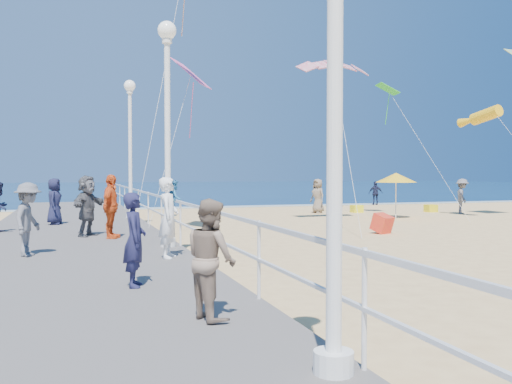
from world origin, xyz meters
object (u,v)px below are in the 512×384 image
object	(u,v)px
beach_chair_right	(431,208)
lamp_post_mid	(167,109)
box_kite	(382,225)
beach_chair_left	(357,209)
beach_walker_a	(462,196)
woman_holding_toddler	(169,218)
beach_umbrella	(396,178)
lamp_post_far	(130,134)
toddler_held	(175,198)
spectator_2	(28,219)
spectator_5	(87,206)
spectator_1	(211,259)
spectator_4	(54,201)
beach_walker_b	(376,193)
beach_walker_c	(318,196)
spectator_3	(111,206)
spectator_0	(135,240)

from	to	relation	value
beach_chair_right	lamp_post_mid	bearing A→B (deg)	-141.67
box_kite	beach_chair_left	world-z (taller)	box_kite
beach_walker_a	beach_chair_left	distance (m)	5.45
lamp_post_mid	beach_chair_left	world-z (taller)	lamp_post_mid
woman_holding_toddler	beach_umbrella	xyz separation A→B (m)	(12.60, 11.73, 0.68)
lamp_post_far	beach_chair_right	bearing A→B (deg)	13.59
toddler_held	box_kite	bearing A→B (deg)	-33.97
spectator_2	spectator_5	world-z (taller)	spectator_5
spectator_1	spectator_4	xyz separation A→B (m)	(-2.15, 13.70, 0.06)
beach_chair_right	beach_chair_left	bearing A→B (deg)	166.80
lamp_post_far	beach_chair_left	bearing A→B (deg)	21.56
spectator_1	beach_chair_left	bearing A→B (deg)	-45.47
beach_walker_b	box_kite	bearing A→B (deg)	76.44
spectator_2	spectator_1	bearing A→B (deg)	-141.81
spectator_4	spectator_5	world-z (taller)	spectator_5
spectator_5	beach_umbrella	bearing A→B (deg)	-28.72
spectator_5	beach_walker_c	world-z (taller)	spectator_5
toddler_held	beach_walker_b	distance (m)	27.42
beach_chair_left	beach_chair_right	bearing A→B (deg)	-13.20
spectator_2	beach_chair_left	world-z (taller)	spectator_2
lamp_post_far	spectator_1	size ratio (longest dim) A/B	3.66
spectator_3	spectator_4	bearing A→B (deg)	39.97
lamp_post_mid	beach_chair_right	world-z (taller)	lamp_post_mid
beach_walker_b	spectator_5	bearing A→B (deg)	57.73
toddler_held	lamp_post_far	bearing A→B (deg)	20.38
lamp_post_mid	beach_umbrella	world-z (taller)	lamp_post_mid
spectator_4	spectator_5	xyz separation A→B (m)	(0.97, -4.03, 0.06)
toddler_held	beach_walker_a	world-z (taller)	toddler_held
woman_holding_toddler	box_kite	size ratio (longest dim) A/B	2.78
lamp_post_mid	lamp_post_far	distance (m)	9.00
lamp_post_mid	lamp_post_far	xyz separation A→B (m)	(0.00, 9.00, 0.00)
spectator_2	beach_walker_c	distance (m)	19.90
woman_holding_toddler	spectator_1	distance (m)	5.01
woman_holding_toddler	toddler_held	xyz separation A→B (m)	(0.15, 0.15, 0.40)
toddler_held	spectator_1	size ratio (longest dim) A/B	0.52
spectator_2	woman_holding_toddler	bearing A→B (deg)	-96.58
spectator_0	spectator_4	size ratio (longest dim) A/B	0.93
spectator_0	lamp_post_mid	bearing A→B (deg)	-6.73
lamp_post_mid	spectator_0	size ratio (longest dim) A/B	3.65
spectator_5	beach_chair_left	xyz separation A→B (m)	(14.17, 11.06, -1.04)
toddler_held	spectator_3	distance (m)	3.95
spectator_0	beach_umbrella	xyz separation A→B (m)	(13.58, 14.50, 0.78)
spectator_3	spectator_0	bearing A→B (deg)	-158.75
lamp_post_far	spectator_1	distance (m)	16.04
woman_holding_toddler	spectator_3	size ratio (longest dim) A/B	0.98
lamp_post_mid	beach_walker_a	bearing A→B (deg)	33.50
woman_holding_toddler	spectator_0	xyz separation A→B (m)	(-0.98, -2.77, -0.10)
lamp_post_mid	spectator_1	xyz separation A→B (m)	(-0.58, -6.83, -2.53)
spectator_1	spectator_5	xyz separation A→B (m)	(-1.18, 9.67, 0.12)
spectator_3	spectator_4	xyz separation A→B (m)	(-1.55, 4.75, -0.07)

